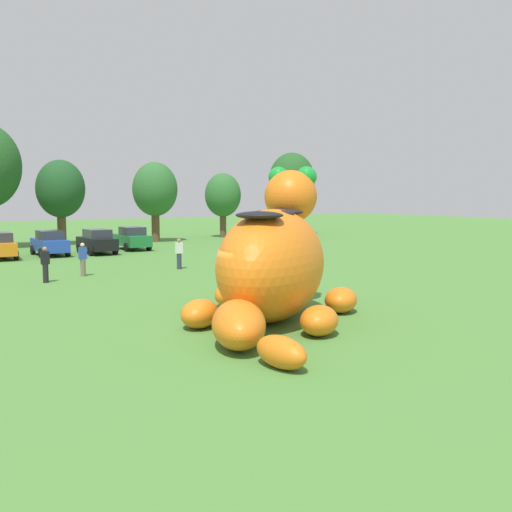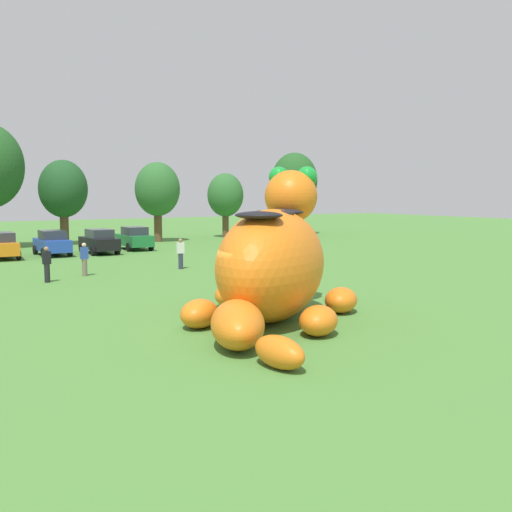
{
  "view_description": "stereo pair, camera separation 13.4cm",
  "coord_description": "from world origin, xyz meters",
  "px_view_note": "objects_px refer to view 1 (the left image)",
  "views": [
    {
      "loc": [
        -9.76,
        -15.92,
        4.22
      ],
      "look_at": [
        1.41,
        1.39,
        2.06
      ],
      "focal_mm": 42.09,
      "sensor_mm": 36.0,
      "label": 1
    },
    {
      "loc": [
        -9.65,
        -15.99,
        4.22
      ],
      "look_at": [
        1.41,
        1.39,
        2.06
      ],
      "focal_mm": 42.09,
      "sensor_mm": 36.0,
      "label": 2
    }
  ],
  "objects_px": {
    "giant_inflatable_creature": "(273,263)",
    "car_black": "(97,241)",
    "spectator_near_inflatable": "(298,255)",
    "spectator_by_cars": "(83,260)",
    "car_green": "(132,238)",
    "spectator_mid_field": "(45,265)",
    "spectator_wandering": "(179,254)",
    "car_blue": "(50,243)"
  },
  "relations": [
    {
      "from": "giant_inflatable_creature",
      "to": "car_black",
      "type": "relative_size",
      "value": 2.26
    },
    {
      "from": "spectator_near_inflatable",
      "to": "spectator_by_cars",
      "type": "relative_size",
      "value": 1.0
    },
    {
      "from": "car_green",
      "to": "spectator_mid_field",
      "type": "distance_m",
      "value": 16.67
    },
    {
      "from": "car_black",
      "to": "spectator_mid_field",
      "type": "xyz_separation_m",
      "value": [
        -6.43,
        -12.13,
        -0.01
      ]
    },
    {
      "from": "spectator_near_inflatable",
      "to": "spectator_by_cars",
      "type": "xyz_separation_m",
      "value": [
        -10.73,
        3.9,
        0.0
      ]
    },
    {
      "from": "car_black",
      "to": "car_green",
      "type": "height_order",
      "value": "same"
    },
    {
      "from": "giant_inflatable_creature",
      "to": "car_green",
      "type": "bearing_deg",
      "value": 78.65
    },
    {
      "from": "car_black",
      "to": "spectator_mid_field",
      "type": "relative_size",
      "value": 2.41
    },
    {
      "from": "spectator_mid_field",
      "to": "spectator_wandering",
      "type": "distance_m",
      "value": 7.65
    },
    {
      "from": "car_black",
      "to": "spectator_near_inflatable",
      "type": "distance_m",
      "value": 16.13
    },
    {
      "from": "car_blue",
      "to": "spectator_mid_field",
      "type": "relative_size",
      "value": 2.41
    },
    {
      "from": "spectator_near_inflatable",
      "to": "spectator_wandering",
      "type": "relative_size",
      "value": 1.0
    },
    {
      "from": "car_blue",
      "to": "spectator_mid_field",
      "type": "distance_m",
      "value": 13.0
    },
    {
      "from": "giant_inflatable_creature",
      "to": "spectator_wandering",
      "type": "xyz_separation_m",
      "value": [
        3.24,
        13.96,
        -1.06
      ]
    },
    {
      "from": "giant_inflatable_creature",
      "to": "car_blue",
      "type": "xyz_separation_m",
      "value": [
        -0.98,
        25.29,
        -1.05
      ]
    },
    {
      "from": "giant_inflatable_creature",
      "to": "spectator_wandering",
      "type": "relative_size",
      "value": 5.44
    },
    {
      "from": "car_green",
      "to": "spectator_wandering",
      "type": "relative_size",
      "value": 2.43
    },
    {
      "from": "car_green",
      "to": "spectator_by_cars",
      "type": "xyz_separation_m",
      "value": [
        -7.43,
        -12.39,
        -0.01
      ]
    },
    {
      "from": "car_blue",
      "to": "giant_inflatable_creature",
      "type": "bearing_deg",
      "value": -87.78
    },
    {
      "from": "spectator_by_cars",
      "to": "spectator_wandering",
      "type": "bearing_deg",
      "value": -0.09
    },
    {
      "from": "car_blue",
      "to": "spectator_near_inflatable",
      "type": "relative_size",
      "value": 2.41
    },
    {
      "from": "giant_inflatable_creature",
      "to": "car_green",
      "type": "xyz_separation_m",
      "value": [
        5.29,
        26.36,
        -1.05
      ]
    },
    {
      "from": "car_blue",
      "to": "spectator_by_cars",
      "type": "relative_size",
      "value": 2.41
    },
    {
      "from": "car_green",
      "to": "spectator_by_cars",
      "type": "relative_size",
      "value": 2.43
    },
    {
      "from": "car_blue",
      "to": "spectator_near_inflatable",
      "type": "bearing_deg",
      "value": -57.84
    },
    {
      "from": "spectator_by_cars",
      "to": "spectator_wandering",
      "type": "height_order",
      "value": "same"
    },
    {
      "from": "spectator_by_cars",
      "to": "spectator_mid_field",
      "type": "bearing_deg",
      "value": -149.96
    },
    {
      "from": "giant_inflatable_creature",
      "to": "spectator_near_inflatable",
      "type": "bearing_deg",
      "value": 49.55
    },
    {
      "from": "car_black",
      "to": "spectator_by_cars",
      "type": "xyz_separation_m",
      "value": [
        -4.28,
        -10.88,
        -0.01
      ]
    },
    {
      "from": "giant_inflatable_creature",
      "to": "spectator_near_inflatable",
      "type": "relative_size",
      "value": 5.44
    },
    {
      "from": "car_blue",
      "to": "spectator_wandering",
      "type": "xyz_separation_m",
      "value": [
        4.22,
        -11.33,
        -0.01
      ]
    },
    {
      "from": "car_black",
      "to": "spectator_by_cars",
      "type": "bearing_deg",
      "value": -111.45
    },
    {
      "from": "car_blue",
      "to": "spectator_by_cars",
      "type": "distance_m",
      "value": 11.38
    },
    {
      "from": "spectator_near_inflatable",
      "to": "spectator_by_cars",
      "type": "height_order",
      "value": "same"
    },
    {
      "from": "car_blue",
      "to": "car_green",
      "type": "distance_m",
      "value": 6.36
    },
    {
      "from": "car_green",
      "to": "spectator_wandering",
      "type": "distance_m",
      "value": 12.56
    },
    {
      "from": "spectator_wandering",
      "to": "spectator_near_inflatable",
      "type": "bearing_deg",
      "value": -36.05
    },
    {
      "from": "giant_inflatable_creature",
      "to": "spectator_mid_field",
      "type": "height_order",
      "value": "giant_inflatable_creature"
    },
    {
      "from": "spectator_near_inflatable",
      "to": "giant_inflatable_creature",
      "type": "bearing_deg",
      "value": -130.45
    },
    {
      "from": "car_blue",
      "to": "spectator_by_cars",
      "type": "bearing_deg",
      "value": -95.88
    },
    {
      "from": "spectator_wandering",
      "to": "spectator_by_cars",
      "type": "bearing_deg",
      "value": 179.91
    },
    {
      "from": "car_green",
      "to": "spectator_mid_field",
      "type": "relative_size",
      "value": 2.43
    }
  ]
}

